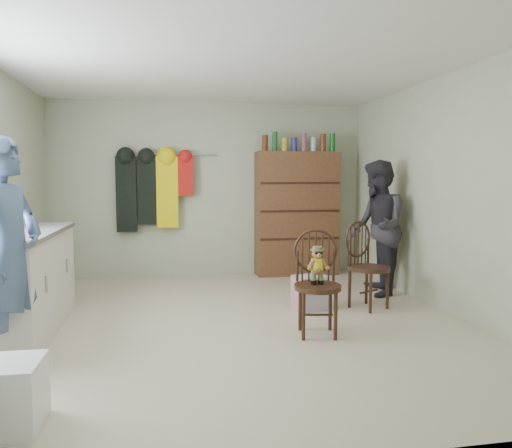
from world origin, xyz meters
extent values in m
plane|color=beige|center=(0.00, 0.00, 0.00)|extent=(5.00, 5.00, 0.00)
plane|color=#B7BD9F|center=(0.00, 2.50, 1.25)|extent=(4.50, 0.00, 4.50)
plane|color=#B7BD9F|center=(2.25, 0.00, 1.25)|extent=(0.00, 5.00, 5.00)
plane|color=white|center=(0.00, 0.00, 2.50)|extent=(5.00, 5.00, 0.00)
cube|color=silver|center=(-1.95, 0.00, 0.45)|extent=(0.60, 1.80, 0.90)
cube|color=slate|center=(-1.95, 0.00, 0.92)|extent=(0.64, 1.86, 0.04)
cylinder|color=#99999E|center=(-1.64, -0.45, 0.54)|extent=(0.02, 0.02, 0.14)
cylinder|color=#99999E|center=(-1.64, 0.45, 0.54)|extent=(0.02, 0.02, 0.14)
cube|color=white|center=(-1.57, -1.86, 0.19)|extent=(0.42, 0.39, 0.39)
cylinder|color=#3D2215|center=(0.67, -0.55, 0.44)|extent=(0.49, 0.49, 0.04)
cylinder|color=#3D2215|center=(0.51, -0.66, 0.21)|extent=(0.03, 0.03, 0.42)
cylinder|color=#3D2215|center=(0.79, -0.71, 0.21)|extent=(0.03, 0.03, 0.42)
cylinder|color=#3D2215|center=(0.56, -0.38, 0.21)|extent=(0.03, 0.03, 0.42)
cylinder|color=#3D2215|center=(0.84, -0.43, 0.21)|extent=(0.03, 0.03, 0.42)
torus|color=#3D2215|center=(0.70, -0.38, 0.74)|extent=(0.41, 0.09, 0.41)
cylinder|color=#3D2215|center=(0.53, -0.36, 0.60)|extent=(0.03, 0.03, 0.28)
cylinder|color=#3D2215|center=(0.87, -0.42, 0.60)|extent=(0.03, 0.03, 0.28)
cylinder|color=yellow|center=(0.67, -0.53, 0.65)|extent=(0.11, 0.11, 0.10)
cylinder|color=#475128|center=(0.67, -0.53, 0.54)|extent=(0.07, 0.07, 0.16)
sphere|color=#9E7042|center=(0.67, -0.53, 0.74)|extent=(0.10, 0.10, 0.10)
cylinder|color=#475128|center=(0.67, -0.53, 0.79)|extent=(0.09, 0.09, 0.03)
cube|color=black|center=(0.67, -0.58, 0.75)|extent=(0.07, 0.01, 0.02)
cylinder|color=#3D2215|center=(1.51, 0.25, 0.44)|extent=(0.57, 0.57, 0.04)
cylinder|color=#3D2215|center=(1.45, 0.06, 0.21)|extent=(0.03, 0.03, 0.42)
cylinder|color=#3D2215|center=(1.70, 0.19, 0.21)|extent=(0.03, 0.03, 0.42)
cylinder|color=#3D2215|center=(1.31, 0.32, 0.21)|extent=(0.03, 0.03, 0.42)
cylinder|color=#3D2215|center=(1.56, 0.44, 0.21)|extent=(0.03, 0.03, 0.42)
torus|color=#3D2215|center=(1.43, 0.40, 0.74)|extent=(0.38, 0.21, 0.41)
cylinder|color=#3D2215|center=(1.29, 0.31, 0.60)|extent=(0.03, 0.03, 0.28)
cylinder|color=#3D2215|center=(1.59, 0.47, 0.60)|extent=(0.03, 0.03, 0.28)
cube|color=#E57277|center=(0.87, 0.32, 0.18)|extent=(0.40, 0.35, 0.37)
imported|color=#476083|center=(-1.78, -0.91, 0.86)|extent=(0.57, 0.72, 1.72)
imported|color=#2D2B33|center=(1.87, 0.86, 0.82)|extent=(0.79, 0.92, 1.64)
cube|color=brown|center=(1.25, 2.30, 0.90)|extent=(1.20, 0.38, 1.80)
cube|color=#3D2215|center=(1.25, 2.11, 0.55)|extent=(1.16, 0.02, 0.03)
cube|color=#3D2215|center=(1.25, 2.11, 0.95)|extent=(1.16, 0.02, 0.03)
cube|color=#3D2215|center=(1.25, 2.11, 1.35)|extent=(1.16, 0.02, 0.03)
cylinder|color=#592D14|center=(0.75, 2.20, 1.91)|extent=(0.09, 0.09, 0.22)
cylinder|color=#19591E|center=(0.89, 2.20, 1.94)|extent=(0.07, 0.07, 0.27)
cylinder|color=#A59933|center=(1.04, 2.20, 1.89)|extent=(0.09, 0.09, 0.19)
cylinder|color=navy|center=(1.18, 2.20, 1.90)|extent=(0.09, 0.09, 0.19)
cylinder|color=#8C3F59|center=(1.32, 2.20, 1.93)|extent=(0.08, 0.08, 0.26)
cylinder|color=#B2B2B7|center=(1.46, 2.20, 1.90)|extent=(0.08, 0.08, 0.20)
cylinder|color=#592D14|center=(1.61, 2.20, 1.93)|extent=(0.08, 0.08, 0.25)
cylinder|color=#19591E|center=(1.75, 2.20, 1.93)|extent=(0.08, 0.08, 0.27)
cylinder|color=#99999E|center=(-0.40, 2.44, 1.75)|extent=(1.00, 0.02, 0.02)
cube|color=black|center=(-1.18, 2.38, 1.19)|extent=(0.28, 0.10, 1.05)
cube|color=black|center=(-0.90, 2.38, 1.25)|extent=(0.26, 0.10, 0.95)
cube|color=yellow|center=(-0.62, 2.38, 1.22)|extent=(0.30, 0.10, 1.00)
cube|color=red|center=(-0.36, 2.38, 1.44)|extent=(0.22, 0.10, 0.55)
camera|label=1|loc=(-0.67, -4.77, 1.41)|focal=35.00mm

